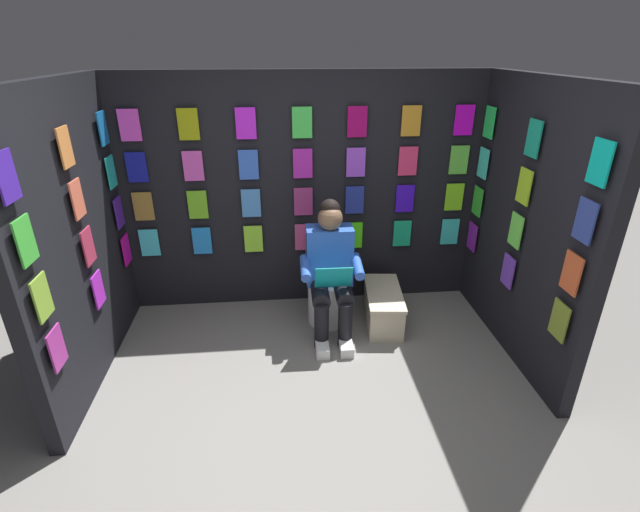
% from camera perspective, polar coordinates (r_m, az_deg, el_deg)
% --- Properties ---
extents(ground_plane, '(30.00, 30.00, 0.00)m').
position_cam_1_polar(ground_plane, '(3.26, 0.33, -21.46)').
color(ground_plane, gray).
extents(display_wall_back, '(3.36, 0.14, 2.17)m').
position_cam_1_polar(display_wall_back, '(4.30, -2.16, 7.68)').
color(display_wall_back, black).
rests_on(display_wall_back, ground).
extents(display_wall_left, '(0.14, 1.81, 2.17)m').
position_cam_1_polar(display_wall_left, '(3.89, 24.34, 3.55)').
color(display_wall_left, black).
rests_on(display_wall_left, ground).
extents(display_wall_right, '(0.14, 1.81, 2.17)m').
position_cam_1_polar(display_wall_right, '(3.69, -28.17, 1.64)').
color(display_wall_right, black).
rests_on(display_wall_right, ground).
extents(toilet, '(0.41, 0.56, 0.77)m').
position_cam_1_polar(toilet, '(4.25, 0.99, -3.68)').
color(toilet, white).
rests_on(toilet, ground).
extents(person_reading, '(0.53, 0.69, 1.19)m').
position_cam_1_polar(person_reading, '(3.92, 1.34, -1.75)').
color(person_reading, blue).
rests_on(person_reading, ground).
extents(comic_longbox_near, '(0.38, 0.72, 0.32)m').
position_cam_1_polar(comic_longbox_near, '(4.28, 7.85, -6.24)').
color(comic_longbox_near, beige).
rests_on(comic_longbox_near, ground).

